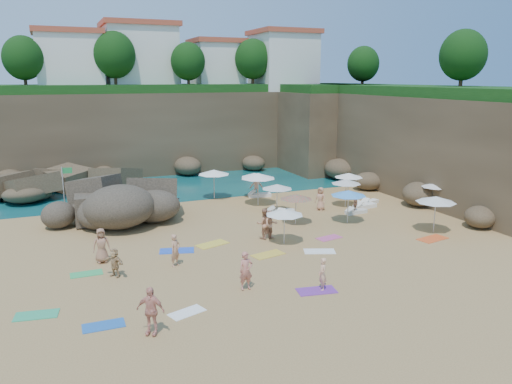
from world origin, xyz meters
name	(u,v)px	position (x,y,z in m)	size (l,w,h in m)	color
ground	(245,237)	(0.00, 0.00, 0.00)	(120.00, 120.00, 0.00)	tan
seawater	(150,162)	(0.00, 30.00, 0.00)	(120.00, 120.00, 0.00)	#0C4751
cliff_back	(176,130)	(2.00, 25.00, 4.00)	(44.00, 8.00, 8.00)	brown
cliff_right	(412,141)	(19.00, 8.00, 4.00)	(8.00, 30.00, 8.00)	brown
cliff_corner	(323,129)	(17.00, 20.00, 4.00)	(10.00, 12.00, 8.00)	brown
rock_promontory	(48,197)	(-11.00, 16.00, 0.00)	(12.00, 7.00, 2.00)	brown
clifftop_buildings	(181,60)	(2.96, 25.79, 11.24)	(28.48, 9.48, 7.00)	white
clifftop_trees	(216,58)	(4.78, 19.52, 11.26)	(35.60, 23.82, 4.40)	#11380F
rock_outcrop	(103,221)	(-7.62, 7.00, 0.00)	(7.20, 5.40, 2.88)	brown
flag_pole	(65,185)	(-9.76, 9.07, 2.26)	(0.69, 0.10, 3.54)	silver
parasol_0	(254,175)	(4.43, 9.15, 1.87)	(2.15, 2.15, 2.03)	silver
parasol_1	(214,172)	(1.33, 10.07, 2.17)	(2.50, 2.50, 2.36)	silver
parasol_2	(277,187)	(4.19, 4.36, 1.92)	(2.21, 2.21, 2.09)	silver
parasol_3	(346,182)	(9.68, 3.93, 1.92)	(2.21, 2.21, 2.09)	silver
parasol_4	(349,175)	(11.12, 5.82, 1.95)	(2.25, 2.25, 2.12)	silver
parasol_5	(258,176)	(3.77, 6.83, 2.28)	(2.62, 2.62, 2.48)	silver
parasol_6	(296,197)	(4.10, 1.22, 1.88)	(2.17, 2.17, 2.05)	silver
parasol_8	(436,185)	(15.29, 0.72, 1.84)	(2.12, 2.12, 2.01)	silver
parasol_9	(284,212)	(1.66, -2.05, 1.92)	(2.21, 2.21, 2.09)	silver
parasol_10	(349,193)	(7.48, 0.22, 2.04)	(2.35, 2.35, 2.22)	silver
parasol_11	(436,199)	(11.28, -3.70, 2.13)	(2.46, 2.46, 2.32)	silver
lounger_0	(285,213)	(4.47, 3.59, 0.14)	(1.79, 0.60, 0.28)	white
lounger_1	(260,195)	(4.95, 9.28, 0.14)	(1.84, 0.61, 0.29)	white
lounger_2	(369,202)	(11.84, 3.89, 0.13)	(1.67, 0.56, 0.26)	white
lounger_3	(280,212)	(4.20, 3.80, 0.16)	(2.01, 0.67, 0.31)	silver
lounger_4	(356,212)	(9.31, 1.92, 0.13)	(1.65, 0.55, 0.26)	silver
lounger_5	(365,206)	(10.77, 2.98, 0.14)	(1.85, 0.62, 0.29)	white
towel_0	(104,326)	(-9.18, -8.24, 0.01)	(1.62, 0.81, 0.03)	#215EB3
towel_3	(36,315)	(-11.62, -6.27, 0.02)	(1.71, 0.85, 0.03)	#2EA46C
towel_4	(268,255)	(0.04, -3.41, 0.02)	(1.79, 0.89, 0.03)	gold
towel_5	(187,312)	(-5.88, -8.41, 0.01)	(1.50, 0.75, 0.03)	white
towel_6	(317,291)	(0.14, -8.60, 0.02)	(1.78, 0.89, 0.03)	#742F99
towel_8	(177,251)	(-4.44, -0.86, 0.02)	(1.90, 0.95, 0.03)	blue
towel_9	(329,238)	(4.64, -2.18, 0.01)	(1.57, 0.78, 0.03)	#CD4F8D
towel_10	(433,239)	(10.31, -4.73, 0.02)	(1.90, 0.95, 0.03)	#EA5625
towel_11	(86,274)	(-9.38, -2.44, 0.01)	(1.54, 0.77, 0.03)	green
towel_12	(212,244)	(-2.25, -0.56, 0.02)	(1.86, 0.93, 0.03)	yellow
towel_13	(319,251)	(2.90, -4.04, 0.02)	(1.73, 0.86, 0.03)	white
person_stand_0	(175,250)	(-5.03, -3.06, 0.85)	(0.62, 0.41, 1.70)	tan
person_stand_1	(264,224)	(0.96, -0.70, 0.94)	(0.91, 0.71, 1.87)	tan
person_stand_2	(256,185)	(4.90, 9.85, 0.86)	(1.11, 0.46, 1.71)	#E69F82
person_stand_3	(355,204)	(9.22, 1.93, 0.72)	(0.85, 0.35, 1.45)	#A67253
person_stand_4	(321,199)	(7.44, 3.78, 0.85)	(0.83, 0.45, 1.70)	tan
person_stand_5	(171,201)	(-2.79, 7.43, 0.80)	(1.49, 0.43, 1.60)	#AA6955
person_stand_6	(322,274)	(0.44, -8.56, 0.76)	(0.56, 0.37, 1.53)	#F4B58A
person_lie_1	(151,329)	(-7.57, -9.63, 0.23)	(1.11, 1.89, 0.46)	#E79883
person_lie_2	(102,258)	(-8.47, -1.11, 0.24)	(0.89, 1.83, 0.49)	#A77053
person_lie_3	(115,273)	(-8.10, -3.33, 0.19)	(1.31, 1.41, 0.38)	tan
person_lie_4	(246,285)	(-2.77, -7.20, 0.21)	(0.65, 1.78, 0.42)	#C77463
person_lie_5	(271,234)	(1.29, -0.99, 0.33)	(0.85, 1.75, 0.66)	tan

